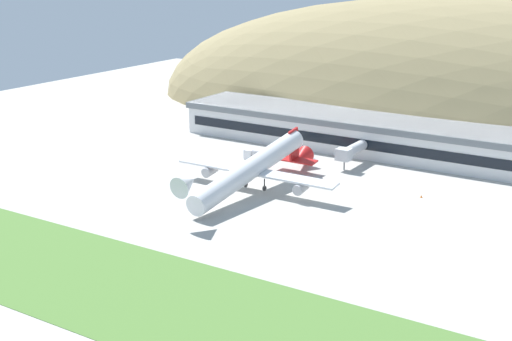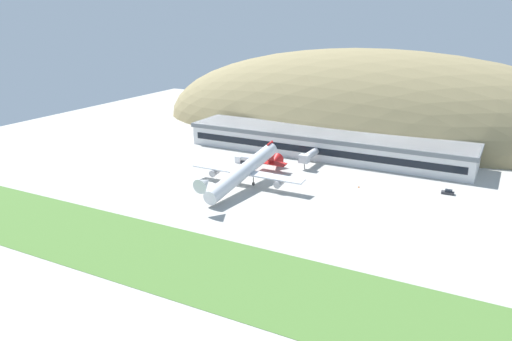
{
  "view_description": "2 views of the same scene",
  "coord_description": "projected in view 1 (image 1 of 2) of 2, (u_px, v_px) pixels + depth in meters",
  "views": [
    {
      "loc": [
        68.51,
        -126.11,
        49.45
      ],
      "look_at": [
        -10.14,
        -1.31,
        5.09
      ],
      "focal_mm": 50.0,
      "sensor_mm": 36.0,
      "label": 1
    },
    {
      "loc": [
        62.51,
        -132.94,
        53.92
      ],
      "look_at": [
        -9.4,
        3.0,
        4.42
      ],
      "focal_mm": 35.0,
      "sensor_mm": 36.0,
      "label": 2
    }
  ],
  "objects": [
    {
      "name": "hill_backdrop",
      "position": [
        452.0,
        122.0,
        222.04
      ],
      "size": [
        218.37,
        77.28,
        76.01
      ],
      "primitive_type": "ellipsoid",
      "color": "#8E7F56",
      "rests_on": "ground_plane"
    },
    {
      "name": "ground_plane",
      "position": [
        300.0,
        199.0,
        151.39
      ],
      "size": [
        317.46,
        317.46,
        0.0
      ],
      "primitive_type": "plane",
      "color": "#ADAAA3"
    },
    {
      "name": "service_car_1",
      "position": [
        307.0,
        158.0,
        180.07
      ],
      "size": [
        4.53,
        2.04,
        1.47
      ],
      "color": "silver",
      "rests_on": "ground_plane"
    },
    {
      "name": "jetway_0",
      "position": [
        351.0,
        151.0,
        173.91
      ],
      "size": [
        3.38,
        12.62,
        5.43
      ],
      "color": "silver",
      "rests_on": "ground_plane"
    },
    {
      "name": "grass_strip_foreground",
      "position": [
        137.0,
        292.0,
        109.42
      ],
      "size": [
        285.72,
        27.89,
        0.08
      ],
      "primitive_type": "cube",
      "color": "#4C7533",
      "rests_on": "ground_plane"
    },
    {
      "name": "terminal_building",
      "position": [
        378.0,
        132.0,
        187.26
      ],
      "size": [
        111.31,
        20.81,
        9.03
      ],
      "color": "silver",
      "rests_on": "ground_plane"
    },
    {
      "name": "traffic_cone_0",
      "position": [
        421.0,
        196.0,
        152.42
      ],
      "size": [
        0.52,
        0.52,
        0.58
      ],
      "color": "orange",
      "rests_on": "ground_plane"
    },
    {
      "name": "fuel_truck",
      "position": [
        258.0,
        155.0,
        179.93
      ],
      "size": [
        7.03,
        2.44,
        3.06
      ],
      "color": "silver",
      "rests_on": "ground_plane"
    },
    {
      "name": "cargo_airplane",
      "position": [
        253.0,
        169.0,
        154.69
      ],
      "size": [
        39.32,
        50.76,
        10.69
      ],
      "color": "silver"
    }
  ]
}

